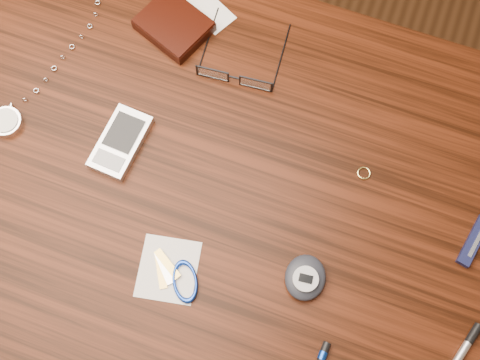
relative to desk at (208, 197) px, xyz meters
The scene contains 11 objects.
ground 0.65m from the desk, ahead, with size 3.80×3.80×0.00m, color #472814.
desk is the anchor object (origin of this frame).
wallet_and_card 0.28m from the desk, 121.59° to the left, with size 0.15×0.15×0.02m.
eyeglasses 0.20m from the desk, 94.36° to the left, with size 0.13×0.14×0.03m.
gold_ring 0.26m from the desk, 21.51° to the left, with size 0.02×0.02×0.00m, color #EFD36F.
pocket_watch 0.33m from the desk, behind, with size 0.08×0.33×0.02m.
pda_phone 0.17m from the desk, behind, with size 0.06×0.11×0.02m.
pedometer 0.24m from the desk, 26.30° to the right, with size 0.06×0.07×0.03m.
notepad_keys 0.18m from the desk, 83.19° to the right, with size 0.11×0.10×0.01m.
pocket_knife 0.41m from the desk, ahead, with size 0.03×0.08×0.01m.
silver_pen 0.44m from the desk, 16.97° to the right, with size 0.05×0.13×0.01m.
Camera 1 is at (0.15, -0.25, 1.59)m, focal length 45.00 mm.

